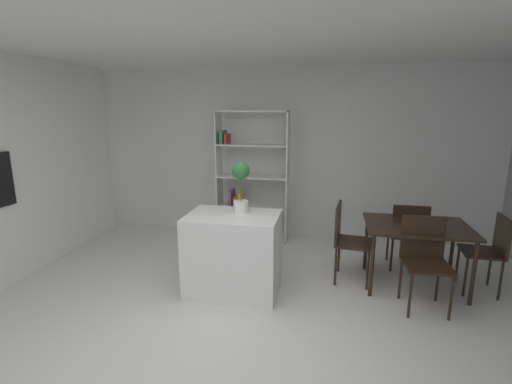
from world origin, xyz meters
name	(u,v)px	position (x,y,z in m)	size (l,w,h in m)	color
ground_plane	(223,341)	(0.00, 0.00, 0.00)	(9.46, 9.46, 0.00)	silver
ceiling_slab	(216,17)	(0.00, 0.00, 2.69)	(6.88, 6.15, 0.06)	white
back_partition	(275,153)	(0.00, 3.04, 1.33)	(6.88, 0.06, 2.66)	silver
kitchen_island	(233,253)	(-0.15, 0.94, 0.45)	(1.01, 0.70, 0.90)	white
potted_plant_on_island	(241,182)	(-0.08, 1.06, 1.24)	(0.20, 0.20, 0.57)	white
open_bookshelf	(247,184)	(-0.38, 2.69, 0.88)	(1.10, 0.34, 2.00)	white
dining_table	(417,231)	(1.88, 1.47, 0.67)	(1.14, 0.83, 0.74)	black
dining_chair_window_side	(491,247)	(2.65, 1.47, 0.54)	(0.43, 0.44, 0.89)	black
dining_chair_far	(408,230)	(1.87, 1.92, 0.53)	(0.44, 0.42, 0.88)	black
dining_chair_island_side	(346,235)	(1.09, 1.48, 0.57)	(0.47, 0.50, 0.94)	black
dining_chair_near	(425,254)	(1.87, 1.04, 0.57)	(0.47, 0.47, 0.94)	black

